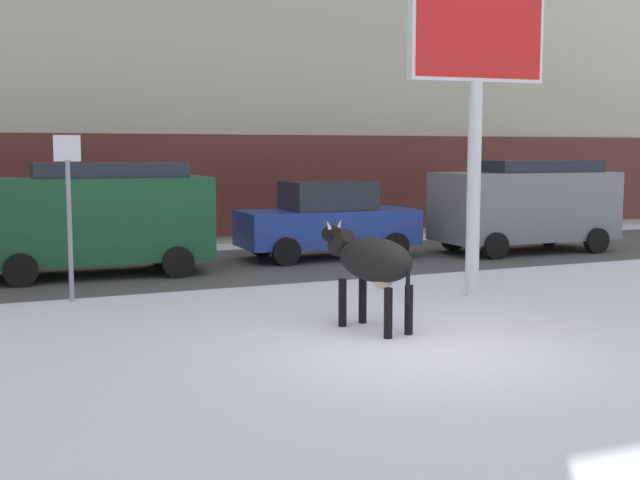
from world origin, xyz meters
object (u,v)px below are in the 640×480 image
at_px(street_sign, 69,204).
at_px(cow_black, 372,261).
at_px(car_blue_sedan, 327,220).
at_px(car_grey_van, 526,203).
at_px(car_darkgreen_van, 96,215).
at_px(pedestrian_by_cars, 128,220).
at_px(billboard, 477,48).

bearing_deg(street_sign, cow_black, -47.71).
relative_size(cow_black, car_blue_sedan, 0.46).
xyz_separation_m(cow_black, car_grey_van, (7.73, 6.53, 0.25)).
relative_size(cow_black, street_sign, 0.69).
bearing_deg(car_darkgreen_van, street_sign, -106.81).
xyz_separation_m(cow_black, street_sign, (-3.67, 4.04, 0.68)).
height_order(cow_black, pedestrian_by_cars, pedestrian_by_cars).
distance_m(car_darkgreen_van, street_sign, 2.96).
relative_size(car_blue_sedan, street_sign, 1.51).
relative_size(car_darkgreen_van, pedestrian_by_cars, 2.69).
height_order(cow_black, car_blue_sedan, car_blue_sedan).
bearing_deg(car_blue_sedan, street_sign, -151.80).
distance_m(cow_black, pedestrian_by_cars, 9.91).
height_order(car_darkgreen_van, car_grey_van, same).
bearing_deg(street_sign, car_blue_sedan, 28.20).
bearing_deg(car_darkgreen_van, car_grey_van, -1.66).
relative_size(cow_black, billboard, 0.35).
relative_size(car_darkgreen_van, street_sign, 1.65).
bearing_deg(billboard, street_sign, 160.69).
distance_m(billboard, street_sign, 7.44).
xyz_separation_m(car_grey_van, street_sign, (-11.40, -2.50, 0.43)).
relative_size(cow_black, car_darkgreen_van, 0.42).
xyz_separation_m(car_darkgreen_van, pedestrian_by_cars, (1.19, 2.93, -0.36)).
xyz_separation_m(cow_black, car_darkgreen_van, (-2.83, 6.84, 0.25)).
height_order(billboard, car_grey_van, billboard).
bearing_deg(cow_black, car_blue_sedan, 70.46).
height_order(cow_black, car_grey_van, car_grey_van).
xyz_separation_m(billboard, car_darkgreen_van, (-5.72, 5.10, -3.07)).
bearing_deg(street_sign, billboard, -19.31).
bearing_deg(car_grey_van, billboard, -135.22).
distance_m(cow_black, street_sign, 5.50).
relative_size(car_darkgreen_van, car_grey_van, 1.00).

